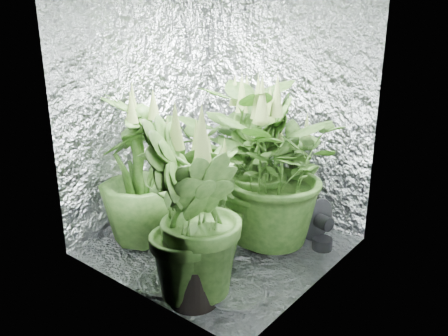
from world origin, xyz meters
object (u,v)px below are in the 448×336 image
Objects in this scene: plant_c at (261,166)px; plant_f at (180,205)px; plant_a at (234,154)px; plant_d at (140,172)px; plant_e at (267,169)px; plant_b at (291,179)px; plant_h at (212,210)px; plant_g at (192,216)px; circulation_fan at (320,228)px.

plant_c is 0.86m from plant_f.
plant_f is (0.23, -0.86, -0.11)m from plant_a.
plant_e reaches higher than plant_d.
plant_b is 0.70× the size of plant_e.
plant_b is at bearing 49.43° from plant_d.
plant_h is (0.62, 0.08, -0.16)m from plant_d.
plant_a is 0.27m from plant_c.
plant_d is 1.00× the size of plant_g.
plant_g is at bearing -63.16° from plant_h.
plant_g is at bearing -21.74° from plant_d.
plant_g is at bearing -89.17° from circulation_fan.
plant_e reaches higher than plant_b.
plant_g is at bearing -86.72° from plant_b.
plant_d reaches higher than plant_b.
plant_b is at bearing 20.71° from plant_a.
plant_h is at bearing -86.43° from plant_c.
plant_g is 1.19m from circulation_fan.
plant_f is at bearing -101.79° from plant_b.
plant_d is 1.39m from circulation_fan.
plant_g is 1.34× the size of plant_h.
plant_d is at bearing -130.57° from plant_b.
plant_g is (0.06, -0.86, -0.05)m from plant_e.
plant_a is 0.49m from plant_e.
plant_a is 0.92× the size of plant_e.
plant_d is 0.65m from plant_h.
plant_b is at bearing 93.28° from plant_g.
circulation_fan is at bearing 54.60° from plant_h.
plant_c is 1.08m from plant_g.
plant_a is 1.04× the size of plant_g.
plant_e is at bearing -45.73° from plant_c.
plant_e is 1.29× the size of plant_f.
plant_b is 0.91× the size of plant_f.
plant_d is (-0.76, -0.89, 0.13)m from plant_b.
plant_e is at bearing 71.63° from plant_f.
plant_g is at bearing -76.63° from plant_c.
plant_d is at bearing -145.50° from plant_e.
plant_f is at bearing -74.93° from plant_a.
plant_d is 0.89× the size of plant_e.
plant_a is 1.32× the size of plant_b.
plant_c is 3.09× the size of circulation_fan.
plant_b is 0.79× the size of plant_g.
plant_h is at bearing -110.74° from circulation_fan.
plant_e is 3.56× the size of circulation_fan.
plant_d is 1.34× the size of plant_h.
plant_a is 0.50m from plant_b.
plant_d and plant_g have the same top height.
plant_a reaches higher than plant_g.
plant_e is at bearing 71.62° from plant_h.
plant_g reaches higher than plant_b.
plant_b is 0.81× the size of plant_c.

